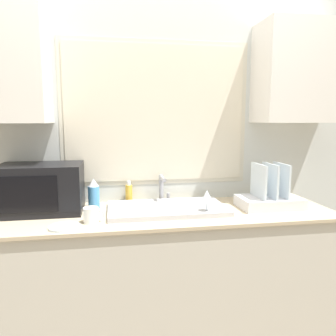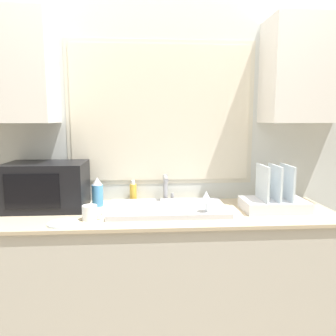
{
  "view_description": "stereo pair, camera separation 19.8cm",
  "coord_description": "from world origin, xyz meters",
  "views": [
    {
      "loc": [
        -0.31,
        -1.66,
        1.45
      ],
      "look_at": [
        0.02,
        0.28,
        1.16
      ],
      "focal_mm": 35.0,
      "sensor_mm": 36.0,
      "label": 1
    },
    {
      "loc": [
        -0.11,
        -1.68,
        1.45
      ],
      "look_at": [
        0.02,
        0.28,
        1.16
      ],
      "focal_mm": 35.0,
      "sensor_mm": 36.0,
      "label": 2
    }
  ],
  "objects": [
    {
      "name": "spray_bottle",
      "position": [
        -0.43,
        0.47,
        0.97
      ],
      "size": [
        0.07,
        0.07,
        0.19
      ],
      "color": "#4C99D8",
      "rests_on": "countertop"
    },
    {
      "name": "countertop",
      "position": [
        0.0,
        0.31,
        0.44
      ],
      "size": [
        2.15,
        0.65,
        0.88
      ],
      "color": "beige",
      "rests_on": "ground_plane"
    },
    {
      "name": "small_plate",
      "position": [
        -0.57,
        0.09,
        0.89
      ],
      "size": [
        0.17,
        0.17,
        0.01
      ],
      "color": "silver",
      "rests_on": "countertop"
    },
    {
      "name": "dish_rack",
      "position": [
        0.7,
        0.29,
        0.95
      ],
      "size": [
        0.39,
        0.25,
        0.29
      ],
      "color": "silver",
      "rests_on": "countertop"
    },
    {
      "name": "wine_glass",
      "position": [
        0.24,
        0.18,
        1.0
      ],
      "size": [
        0.07,
        0.07,
        0.16
      ],
      "color": "silver",
      "rests_on": "countertop"
    },
    {
      "name": "wall_back",
      "position": [
        0.0,
        0.61,
        1.4
      ],
      "size": [
        6.0,
        0.38,
        2.6
      ],
      "color": "silver",
      "rests_on": "ground_plane"
    },
    {
      "name": "sink_basin",
      "position": [
        0.02,
        0.32,
        0.9
      ],
      "size": [
        0.73,
        0.41,
        0.03
      ],
      "color": "#B2B2B7",
      "rests_on": "countertop"
    },
    {
      "name": "faucet",
      "position": [
        0.03,
        0.54,
        1.0
      ],
      "size": [
        0.08,
        0.16,
        0.19
      ],
      "color": "#99999E",
      "rests_on": "countertop"
    },
    {
      "name": "mug_near_sink",
      "position": [
        -0.43,
        0.16,
        0.92
      ],
      "size": [
        0.12,
        0.08,
        0.09
      ],
      "color": "white",
      "rests_on": "countertop"
    },
    {
      "name": "microwave",
      "position": [
        -0.75,
        0.43,
        1.03
      ],
      "size": [
        0.49,
        0.34,
        0.3
      ],
      "color": "black",
      "rests_on": "countertop"
    },
    {
      "name": "soap_bottle",
      "position": [
        -0.2,
        0.57,
        0.95
      ],
      "size": [
        0.05,
        0.05,
        0.15
      ],
      "color": "gold",
      "rests_on": "countertop"
    }
  ]
}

